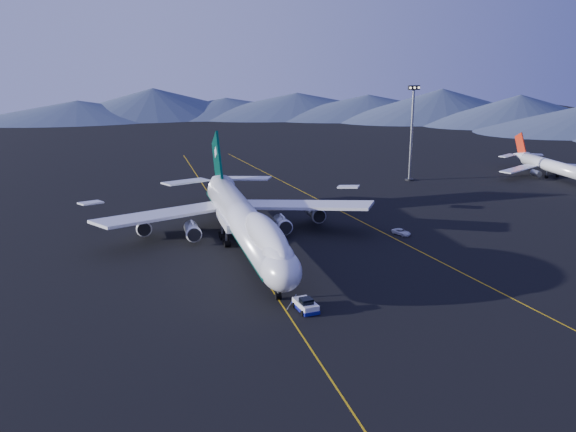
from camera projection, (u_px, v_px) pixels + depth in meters
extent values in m
plane|color=black|center=(245.00, 249.00, 127.50)|extent=(500.00, 500.00, 0.00)
cube|color=#C7980B|center=(245.00, 249.00, 127.50)|extent=(0.25, 220.00, 0.01)
cube|color=#C7980B|center=(367.00, 224.00, 144.40)|extent=(28.08, 198.09, 0.01)
cone|color=#445069|center=(78.00, 108.00, 330.79)|extent=(100.00, 100.00, 12.00)
cone|color=#445069|center=(226.00, 104.00, 351.06)|extent=(100.00, 100.00, 12.00)
cone|color=#445069|center=(368.00, 105.00, 346.80)|extent=(100.00, 100.00, 12.00)
cone|color=#445069|center=(519.00, 111.00, 318.47)|extent=(100.00, 100.00, 12.00)
cylinder|color=silver|center=(245.00, 222.00, 126.01)|extent=(6.50, 56.00, 6.50)
ellipsoid|color=silver|center=(280.00, 270.00, 99.97)|extent=(6.50, 10.40, 6.50)
ellipsoid|color=silver|center=(266.00, 237.00, 108.14)|extent=(5.13, 25.16, 5.85)
cube|color=black|center=(284.00, 267.00, 97.79)|extent=(3.60, 1.61, 1.29)
cone|color=silver|center=(218.00, 183.00, 156.48)|extent=(6.50, 12.00, 6.50)
cube|color=#03362B|center=(244.00, 225.00, 127.18)|extent=(6.24, 60.00, 1.10)
cube|color=silver|center=(239.00, 220.00, 131.42)|extent=(7.50, 13.00, 1.60)
cube|color=silver|center=(165.00, 214.00, 133.14)|extent=(30.62, 23.28, 2.83)
cube|color=silver|center=(299.00, 205.00, 140.48)|extent=(30.62, 23.28, 2.83)
cylinder|color=slate|center=(192.00, 231.00, 131.43)|extent=(2.90, 5.50, 2.90)
cylinder|color=slate|center=(143.00, 225.00, 135.07)|extent=(2.90, 5.50, 2.90)
cylinder|color=slate|center=(282.00, 224.00, 136.24)|extent=(2.90, 5.50, 2.90)
cylinder|color=slate|center=(315.00, 213.00, 144.69)|extent=(2.90, 5.50, 2.90)
cube|color=#03362B|center=(218.00, 163.00, 154.22)|extent=(0.55, 14.11, 15.94)
cube|color=silver|center=(186.00, 182.00, 155.87)|extent=(12.39, 9.47, 0.98)
cube|color=silver|center=(246.00, 178.00, 159.67)|extent=(12.39, 9.47, 0.98)
cylinder|color=black|center=(278.00, 296.00, 102.71)|extent=(0.90, 1.10, 1.10)
cube|color=silver|center=(306.00, 305.00, 98.48)|extent=(3.10, 5.18, 1.22)
cube|color=navy|center=(306.00, 308.00, 98.60)|extent=(3.24, 5.42, 0.56)
cube|color=black|center=(306.00, 300.00, 98.25)|extent=(2.01, 2.01, 1.00)
cylinder|color=silver|center=(557.00, 168.00, 190.16)|extent=(3.68, 30.96, 3.68)
cone|color=silver|center=(520.00, 156.00, 207.15)|extent=(3.68, 6.77, 3.68)
cube|color=silver|center=(519.00, 169.00, 192.41)|extent=(16.25, 10.97, 0.34)
cube|color=silver|center=(574.00, 166.00, 197.31)|extent=(16.25, 10.97, 0.34)
cylinder|color=slate|center=(536.00, 173.00, 191.57)|extent=(1.84, 3.39, 1.84)
cylinder|color=slate|center=(566.00, 171.00, 194.27)|extent=(1.84, 3.39, 1.84)
cube|color=red|center=(520.00, 144.00, 206.61)|extent=(0.34, 6.60, 7.80)
imported|color=white|center=(401.00, 232.00, 136.65)|extent=(3.49, 4.78, 1.21)
cylinder|color=black|center=(409.00, 179.00, 189.50)|extent=(2.56, 2.56, 0.43)
cylinder|color=slate|center=(411.00, 135.00, 186.00)|extent=(0.75, 0.75, 26.64)
cube|color=black|center=(414.00, 88.00, 182.37)|extent=(3.41, 0.85, 1.28)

